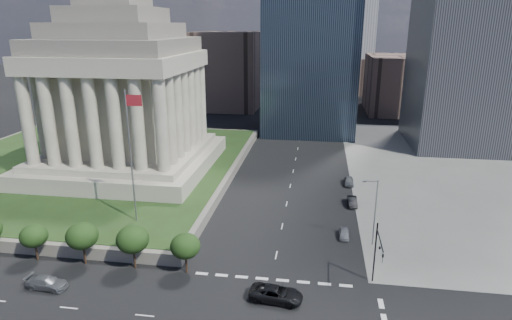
% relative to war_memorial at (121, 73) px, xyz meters
% --- Properties ---
extents(ground, '(500.00, 500.00, 0.00)m').
position_rel_war_memorial_xyz_m(ground, '(34.00, 52.00, -21.40)').
color(ground, black).
rests_on(ground, ground).
extents(sidewalk_ne, '(68.00, 90.00, 0.03)m').
position_rel_war_memorial_xyz_m(sidewalk_ne, '(80.00, 12.00, -21.38)').
color(sidewalk_ne, slate).
rests_on(sidewalk_ne, ground).
extents(plaza_terrace, '(66.00, 70.00, 1.80)m').
position_rel_war_memorial_xyz_m(plaza_terrace, '(-11.00, 2.00, -20.50)').
color(plaza_terrace, '#6A645B').
rests_on(plaza_terrace, ground).
extents(plaza_lawn, '(64.00, 68.00, 0.10)m').
position_rel_war_memorial_xyz_m(plaza_lawn, '(-11.00, 2.00, -19.55)').
color(plaza_lawn, '#213616').
rests_on(plaza_lawn, plaza_terrace).
extents(war_memorial, '(34.00, 34.00, 39.00)m').
position_rel_war_memorial_xyz_m(war_memorial, '(0.00, 0.00, 0.00)').
color(war_memorial, gray).
rests_on(war_memorial, plaza_lawn).
extents(flagpole, '(2.52, 0.24, 20.00)m').
position_rel_war_memorial_xyz_m(flagpole, '(12.17, -24.00, -8.29)').
color(flagpole, slate).
rests_on(flagpole, plaza_lawn).
extents(tree_row, '(53.00, 4.00, 6.00)m').
position_rel_war_memorial_xyz_m(tree_row, '(-1.50, -34.00, -18.40)').
color(tree_row, black).
rests_on(tree_row, ground).
extents(midrise_glass, '(26.00, 26.00, 60.00)m').
position_rel_war_memorial_xyz_m(midrise_glass, '(36.00, 47.00, 8.60)').
color(midrise_glass, black).
rests_on(midrise_glass, ground).
extents(building_filler_ne, '(20.00, 30.00, 20.00)m').
position_rel_war_memorial_xyz_m(building_filler_ne, '(66.00, 82.00, -11.40)').
color(building_filler_ne, brown).
rests_on(building_filler_ne, ground).
extents(building_filler_nw, '(24.00, 30.00, 28.00)m').
position_rel_war_memorial_xyz_m(building_filler_nw, '(4.00, 82.00, -7.40)').
color(building_filler_nw, brown).
rests_on(building_filler_nw, ground).
extents(traffic_signal_ne, '(0.30, 5.74, 8.00)m').
position_rel_war_memorial_xyz_m(traffic_signal_ne, '(46.50, -34.30, -16.15)').
color(traffic_signal_ne, black).
rests_on(traffic_signal_ne, ground).
extents(street_lamp_north, '(2.13, 0.22, 10.00)m').
position_rel_war_memorial_xyz_m(street_lamp_north, '(47.33, -23.00, -15.74)').
color(street_lamp_north, slate).
rests_on(street_lamp_north, ground).
extents(pickup_truck, '(3.49, 6.46, 1.72)m').
position_rel_war_memorial_xyz_m(pickup_truck, '(35.02, -38.13, -20.54)').
color(pickup_truck, black).
rests_on(pickup_truck, ground).
extents(suv_grey, '(2.36, 5.22, 1.49)m').
position_rel_war_memorial_xyz_m(suv_grey, '(7.29, -39.82, -20.66)').
color(suv_grey, '#595C61').
rests_on(suv_grey, ground).
extents(parked_sedan_near, '(1.54, 3.66, 1.24)m').
position_rel_war_memorial_xyz_m(parked_sedan_near, '(43.53, -21.30, -20.78)').
color(parked_sedan_near, '#93959B').
rests_on(parked_sedan_near, ground).
extents(parked_sedan_mid, '(4.42, 1.68, 1.44)m').
position_rel_war_memorial_xyz_m(parked_sedan_mid, '(45.50, -8.93, -20.68)').
color(parked_sedan_mid, black).
rests_on(parked_sedan_mid, ground).
extents(parked_sedan_far, '(1.89, 4.51, 1.52)m').
position_rel_war_memorial_xyz_m(parked_sedan_far, '(45.50, 1.42, -20.64)').
color(parked_sedan_far, slate).
rests_on(parked_sedan_far, ground).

